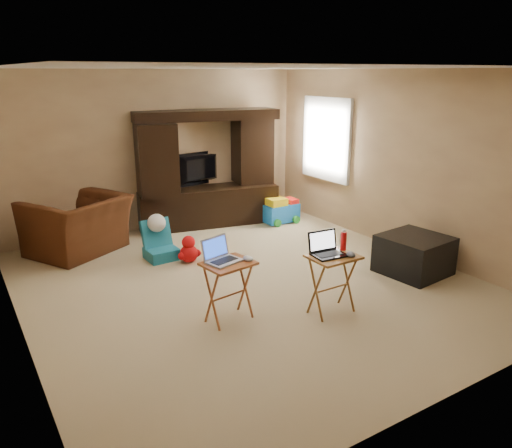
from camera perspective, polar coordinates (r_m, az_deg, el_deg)
floor at (r=6.11m, az=-1.00°, el=-6.72°), size 5.50×5.50×0.00m
ceiling at (r=5.59m, az=-1.14°, el=17.43°), size 5.50×5.50×0.00m
wall_back at (r=8.16m, az=-11.20°, el=8.19°), size 5.00×0.00×5.00m
wall_front at (r=3.74m, az=21.33°, el=-3.12°), size 5.00×0.00×5.00m
wall_left at (r=4.96m, az=-26.65°, el=1.04°), size 0.00×5.50×5.50m
wall_right at (r=7.31m, az=16.08°, el=6.84°), size 0.00×5.50×5.50m
window_pane at (r=8.37m, az=8.14°, el=9.59°), size 0.00×1.20×1.20m
window_frame at (r=8.36m, az=8.03°, el=9.59°), size 0.06×1.14×1.34m
entertainment_center at (r=8.21m, az=-5.59°, el=6.30°), size 2.37×1.03×1.88m
television at (r=8.41m, az=-6.24°, el=6.26°), size 0.96×0.28×0.55m
recliner at (r=7.42m, az=-19.68°, el=-0.14°), size 1.59×1.53×0.80m
child_rocker at (r=6.89m, az=-10.82°, el=-1.83°), size 0.42×0.47×0.54m
plush_toy at (r=6.74m, az=-7.70°, el=-2.83°), size 0.34×0.28×0.38m
push_toy at (r=8.43m, az=2.91°, el=1.64°), size 0.60×0.44×0.45m
ottoman at (r=6.63m, az=17.61°, el=-3.36°), size 0.82×0.82×0.48m
tray_table_left at (r=5.13m, az=-3.13°, el=-7.72°), size 0.54×0.46×0.63m
tray_table_right at (r=5.33m, az=8.69°, el=-6.83°), size 0.50×0.40×0.64m
laptop_left at (r=4.97m, az=-3.68°, el=-3.09°), size 0.39×0.35×0.24m
laptop_right at (r=5.16m, az=8.43°, el=-2.37°), size 0.36×0.31×0.24m
mouse_left at (r=5.03m, az=-0.91°, el=-3.97°), size 0.10×0.14×0.05m
mouse_right at (r=5.20m, az=10.81°, el=-3.42°), size 0.12×0.15×0.05m
water_bottle at (r=5.36m, az=9.96°, el=-1.93°), size 0.06×0.06×0.20m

